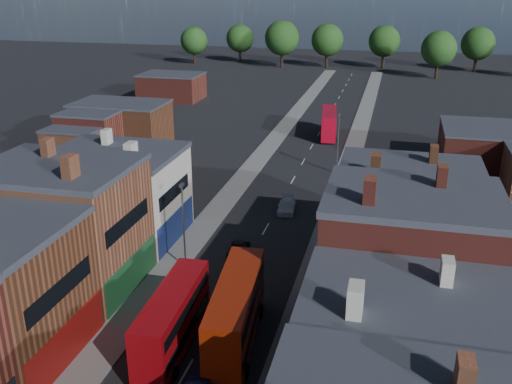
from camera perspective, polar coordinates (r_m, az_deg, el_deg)
The scene contains 9 objects.
pavement_west at distance 70.53m, azimuth -2.36°, elevation 0.11°, with size 3.00×200.00×0.12m, color gray.
pavement_east at distance 68.26m, azimuth 8.19°, elevation -0.81°, with size 3.00×200.00×0.12m, color gray.
lamp_post_2 at distance 50.85m, azimuth -7.28°, elevation -2.81°, with size 0.25×0.70×8.12m.
lamp_post_3 at distance 76.38m, azimuth 8.21°, elevation 5.20°, with size 0.25×0.70×8.12m.
bus_0 at distance 41.38m, azimuth -8.32°, elevation -12.39°, with size 2.92×10.39×4.45m.
bus_1 at distance 41.27m, azimuth -2.02°, elevation -11.84°, with size 3.76×11.59×4.91m.
bus_2 at distance 95.11m, azimuth 7.29°, elevation 6.87°, with size 3.53×10.42×4.41m.
car_2 at distance 54.40m, azimuth -1.82°, elevation -5.84°, with size 1.81×3.91×1.09m, color black.
car_3 at distance 64.50m, azimuth 3.09°, elevation -1.36°, with size 1.84×4.52×1.31m, color silver.
Camera 1 is at (12.13, -13.35, 24.85)m, focal length 40.00 mm.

